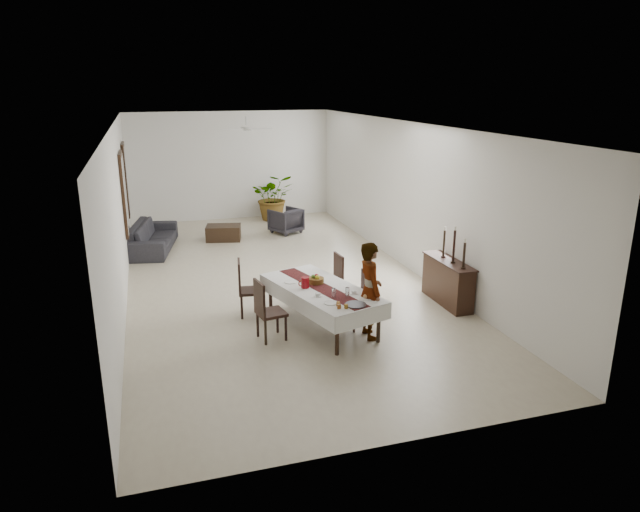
% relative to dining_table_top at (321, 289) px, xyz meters
% --- Properties ---
extents(floor, '(6.00, 12.00, 0.00)m').
position_rel_dining_table_top_xyz_m(floor, '(-0.20, 2.56, -0.66)').
color(floor, beige).
rests_on(floor, ground).
extents(ceiling, '(6.00, 12.00, 0.02)m').
position_rel_dining_table_top_xyz_m(ceiling, '(-0.20, 2.56, 2.54)').
color(ceiling, silver).
rests_on(ceiling, wall_back).
extents(wall_back, '(6.00, 0.02, 3.20)m').
position_rel_dining_table_top_xyz_m(wall_back, '(-0.20, 8.56, 0.94)').
color(wall_back, white).
rests_on(wall_back, floor).
extents(wall_front, '(6.00, 0.02, 3.20)m').
position_rel_dining_table_top_xyz_m(wall_front, '(-0.20, -3.44, 0.94)').
color(wall_front, white).
rests_on(wall_front, floor).
extents(wall_left, '(0.02, 12.00, 3.20)m').
position_rel_dining_table_top_xyz_m(wall_left, '(-3.20, 2.56, 0.94)').
color(wall_left, white).
rests_on(wall_left, floor).
extents(wall_right, '(0.02, 12.00, 3.20)m').
position_rel_dining_table_top_xyz_m(wall_right, '(2.80, 2.56, 0.94)').
color(wall_right, white).
rests_on(wall_right, floor).
extents(dining_table_top, '(1.50, 2.37, 0.05)m').
position_rel_dining_table_top_xyz_m(dining_table_top, '(0.00, 0.00, 0.00)').
color(dining_table_top, black).
rests_on(dining_table_top, table_leg_fl).
extents(table_leg_fl, '(0.08, 0.08, 0.64)m').
position_rel_dining_table_top_xyz_m(table_leg_fl, '(-0.09, -1.12, -0.34)').
color(table_leg_fl, black).
rests_on(table_leg_fl, floor).
extents(table_leg_fr, '(0.08, 0.08, 0.64)m').
position_rel_dining_table_top_xyz_m(table_leg_fr, '(0.68, -0.89, -0.34)').
color(table_leg_fr, black).
rests_on(table_leg_fr, floor).
extents(table_leg_bl, '(0.08, 0.08, 0.64)m').
position_rel_dining_table_top_xyz_m(table_leg_bl, '(-0.68, 0.89, -0.34)').
color(table_leg_bl, black).
rests_on(table_leg_bl, floor).
extents(table_leg_br, '(0.08, 0.08, 0.64)m').
position_rel_dining_table_top_xyz_m(table_leg_br, '(0.09, 1.12, -0.34)').
color(table_leg_br, black).
rests_on(table_leg_br, floor).
extents(tablecloth_top, '(1.71, 2.57, 0.01)m').
position_rel_dining_table_top_xyz_m(tablecloth_top, '(0.00, 0.00, 0.03)').
color(tablecloth_top, silver).
rests_on(tablecloth_top, dining_table_top).
extents(tablecloth_drape_left, '(0.68, 2.27, 0.27)m').
position_rel_dining_table_top_xyz_m(tablecloth_drape_left, '(-0.51, -0.15, -0.11)').
color(tablecloth_drape_left, white).
rests_on(tablecloth_drape_left, dining_table_top).
extents(tablecloth_drape_right, '(0.68, 2.27, 0.27)m').
position_rel_dining_table_top_xyz_m(tablecloth_drape_right, '(0.51, 0.15, -0.11)').
color(tablecloth_drape_right, white).
rests_on(tablecloth_drape_right, dining_table_top).
extents(tablecloth_drape_near, '(1.04, 0.32, 0.27)m').
position_rel_dining_table_top_xyz_m(tablecloth_drape_near, '(0.33, -1.13, -0.11)').
color(tablecloth_drape_near, white).
rests_on(tablecloth_drape_near, dining_table_top).
extents(tablecloth_drape_far, '(1.04, 0.32, 0.27)m').
position_rel_dining_table_top_xyz_m(tablecloth_drape_far, '(-0.33, 1.13, -0.11)').
color(tablecloth_drape_far, silver).
rests_on(tablecloth_drape_far, dining_table_top).
extents(table_runner, '(0.96, 2.29, 0.00)m').
position_rel_dining_table_top_xyz_m(table_runner, '(0.00, 0.00, 0.03)').
color(table_runner, '#531717').
rests_on(table_runner, tablecloth_top).
extents(red_pitcher, '(0.17, 0.17, 0.18)m').
position_rel_dining_table_top_xyz_m(red_pitcher, '(-0.26, 0.07, 0.12)').
color(red_pitcher, maroon).
rests_on(red_pitcher, tablecloth_top).
extents(pitcher_handle, '(0.11, 0.05, 0.11)m').
position_rel_dining_table_top_xyz_m(pitcher_handle, '(-0.33, 0.04, 0.12)').
color(pitcher_handle, maroon).
rests_on(pitcher_handle, red_pitcher).
extents(wine_glass_near, '(0.06, 0.06, 0.16)m').
position_rel_dining_table_top_xyz_m(wine_glass_near, '(0.27, -0.54, 0.11)').
color(wine_glass_near, silver).
rests_on(wine_glass_near, tablecloth_top).
extents(wine_glass_mid, '(0.06, 0.06, 0.16)m').
position_rel_dining_table_top_xyz_m(wine_glass_mid, '(0.06, -0.51, 0.11)').
color(wine_glass_mid, white).
rests_on(wine_glass_mid, tablecloth_top).
extents(teacup_right, '(0.08, 0.08, 0.05)m').
position_rel_dining_table_top_xyz_m(teacup_right, '(0.42, -0.45, 0.06)').
color(teacup_right, white).
rests_on(teacup_right, saucer_right).
extents(saucer_right, '(0.14, 0.14, 0.01)m').
position_rel_dining_table_top_xyz_m(saucer_right, '(0.42, -0.45, 0.04)').
color(saucer_right, white).
rests_on(saucer_right, tablecloth_top).
extents(teacup_left, '(0.08, 0.08, 0.05)m').
position_rel_dining_table_top_xyz_m(teacup_left, '(-0.17, -0.39, 0.06)').
color(teacup_left, silver).
rests_on(teacup_left, saucer_left).
extents(saucer_left, '(0.14, 0.14, 0.01)m').
position_rel_dining_table_top_xyz_m(saucer_left, '(-0.17, -0.39, 0.04)').
color(saucer_left, silver).
rests_on(saucer_left, tablecloth_top).
extents(plate_near_right, '(0.22, 0.22, 0.01)m').
position_rel_dining_table_top_xyz_m(plate_near_right, '(0.52, -0.70, 0.04)').
color(plate_near_right, white).
rests_on(plate_near_right, tablecloth_top).
extents(bread_near_right, '(0.08, 0.08, 0.08)m').
position_rel_dining_table_top_xyz_m(bread_near_right, '(0.52, -0.70, 0.06)').
color(bread_near_right, tan).
rests_on(bread_near_right, plate_near_right).
extents(plate_near_left, '(0.22, 0.22, 0.01)m').
position_rel_dining_table_top_xyz_m(plate_near_left, '(-0.07, -0.74, 0.04)').
color(plate_near_left, silver).
rests_on(plate_near_left, tablecloth_top).
extents(plate_far_left, '(0.22, 0.22, 0.01)m').
position_rel_dining_table_top_xyz_m(plate_far_left, '(-0.42, 0.40, 0.04)').
color(plate_far_left, white).
rests_on(plate_far_left, tablecloth_top).
extents(serving_tray, '(0.33, 0.33, 0.02)m').
position_rel_dining_table_top_xyz_m(serving_tray, '(0.27, -0.92, 0.04)').
color(serving_tray, '#3A3A3F').
rests_on(serving_tray, tablecloth_top).
extents(jam_jar_a, '(0.06, 0.06, 0.07)m').
position_rel_dining_table_top_xyz_m(jam_jar_a, '(0.09, -1.01, 0.07)').
color(jam_jar_a, '#845813').
rests_on(jam_jar_a, tablecloth_top).
extents(jam_jar_b, '(0.06, 0.06, 0.07)m').
position_rel_dining_table_top_xyz_m(jam_jar_b, '(-0.02, -0.98, 0.07)').
color(jam_jar_b, brown).
rests_on(jam_jar_b, tablecloth_top).
extents(jam_jar_c, '(0.06, 0.06, 0.07)m').
position_rel_dining_table_top_xyz_m(jam_jar_c, '(0.00, -0.88, 0.07)').
color(jam_jar_c, '#935415').
rests_on(jam_jar_c, tablecloth_top).
extents(fruit_basket, '(0.27, 0.27, 0.09)m').
position_rel_dining_table_top_xyz_m(fruit_basket, '(-0.02, 0.23, 0.08)').
color(fruit_basket, brown).
rests_on(fruit_basket, tablecloth_top).
extents(fruit_red, '(0.08, 0.08, 0.08)m').
position_rel_dining_table_top_xyz_m(fruit_red, '(-0.00, 0.26, 0.15)').
color(fruit_red, maroon).
rests_on(fruit_red, fruit_basket).
extents(fruit_green, '(0.07, 0.07, 0.07)m').
position_rel_dining_table_top_xyz_m(fruit_green, '(-0.06, 0.25, 0.15)').
color(fruit_green, '#497423').
rests_on(fruit_green, fruit_basket).
extents(fruit_yellow, '(0.08, 0.08, 0.08)m').
position_rel_dining_table_top_xyz_m(fruit_yellow, '(-0.01, 0.19, 0.15)').
color(fruit_yellow, gold).
rests_on(fruit_yellow, fruit_basket).
extents(chair_right_near_seat, '(0.47, 0.47, 0.05)m').
position_rel_dining_table_top_xyz_m(chair_right_near_seat, '(0.58, -0.23, -0.24)').
color(chair_right_near_seat, black).
rests_on(chair_right_near_seat, chair_right_near_leg_fl).
extents(chair_right_near_leg_fl, '(0.05, 0.05, 0.40)m').
position_rel_dining_table_top_xyz_m(chair_right_near_leg_fl, '(0.77, -0.36, -0.46)').
color(chair_right_near_leg_fl, black).
rests_on(chair_right_near_leg_fl, floor).
extents(chair_right_near_leg_fr, '(0.05, 0.05, 0.40)m').
position_rel_dining_table_top_xyz_m(chair_right_near_leg_fr, '(0.72, -0.03, -0.46)').
color(chair_right_near_leg_fr, black).
rests_on(chair_right_near_leg_fr, floor).
extents(chair_right_near_leg_bl, '(0.05, 0.05, 0.40)m').
position_rel_dining_table_top_xyz_m(chair_right_near_leg_bl, '(0.44, -0.42, -0.46)').
color(chair_right_near_leg_bl, black).
rests_on(chair_right_near_leg_bl, floor).
extents(chair_right_near_leg_br, '(0.05, 0.05, 0.40)m').
position_rel_dining_table_top_xyz_m(chair_right_near_leg_br, '(0.39, -0.09, -0.46)').
color(chair_right_near_leg_br, black).
rests_on(chair_right_near_leg_br, floor).
extents(chair_right_near_back, '(0.10, 0.41, 0.52)m').
position_rel_dining_table_top_xyz_m(chair_right_near_back, '(0.76, -0.19, 0.04)').
color(chair_right_near_back, black).
rests_on(chair_right_near_back, chair_right_near_seat).
extents(chair_right_far_seat, '(0.44, 0.44, 0.05)m').
position_rel_dining_table_top_xyz_m(chair_right_far_seat, '(0.42, 0.86, -0.24)').
color(chair_right_far_seat, black).
rests_on(chair_right_far_seat, chair_right_far_leg_fl).
extents(chair_right_far_leg_fl, '(0.04, 0.04, 0.41)m').
position_rel_dining_table_top_xyz_m(chair_right_far_leg_fl, '(0.60, 0.71, -0.46)').
color(chair_right_far_leg_fl, black).
rests_on(chair_right_far_leg_fl, floor).
extents(chair_right_far_leg_fr, '(0.04, 0.04, 0.41)m').
position_rel_dining_table_top_xyz_m(chair_right_far_leg_fr, '(0.58, 1.04, -0.46)').
color(chair_right_far_leg_fr, black).
rests_on(chair_right_far_leg_fr, floor).
extents(chair_right_far_leg_bl, '(0.04, 0.04, 0.41)m').
position_rel_dining_table_top_xyz_m(chair_right_far_leg_bl, '(0.27, 0.68, -0.46)').
color(chair_right_far_leg_bl, black).
rests_on(chair_right_far_leg_bl, floor).
extents(chair_right_far_leg_br, '(0.04, 0.04, 0.41)m').
position_rel_dining_table_top_xyz_m(chair_right_far_leg_br, '(0.24, 1.02, -0.46)').
color(chair_right_far_leg_br, black).
rests_on(chair_right_far_leg_br, floor).
extents(chair_right_far_back, '(0.07, 0.41, 0.52)m').
position_rel_dining_table_top_xyz_m(chair_right_far_back, '(0.61, 0.88, 0.04)').
color(chair_right_far_back, black).
rests_on(chair_right_far_back, chair_right_far_seat).
extents(chair_left_near_seat, '(0.49, 0.49, 0.05)m').
position_rel_dining_table_top_xyz_m(chair_left_near_seat, '(-0.91, -0.26, -0.22)').
color(chair_left_near_seat, black).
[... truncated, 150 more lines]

